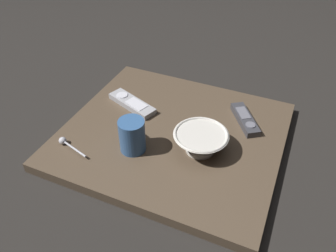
% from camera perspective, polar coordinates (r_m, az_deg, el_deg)
% --- Properties ---
extents(ground_plane, '(6.00, 6.00, 0.00)m').
position_cam_1_polar(ground_plane, '(1.07, 0.78, -2.21)').
color(ground_plane, black).
extents(table, '(0.66, 0.60, 0.03)m').
position_cam_1_polar(table, '(1.06, 0.79, -1.56)').
color(table, '#4C3D2D').
rests_on(table, ground).
extents(cereal_bowl, '(0.16, 0.16, 0.06)m').
position_cam_1_polar(cereal_bowl, '(0.96, 5.53, -2.49)').
color(cereal_bowl, beige).
rests_on(cereal_bowl, table).
extents(coffee_mug, '(0.10, 0.09, 0.10)m').
position_cam_1_polar(coffee_mug, '(0.96, -6.15, -1.54)').
color(coffee_mug, '#33598C').
rests_on(coffee_mug, table).
extents(teaspoon, '(0.11, 0.04, 0.02)m').
position_cam_1_polar(teaspoon, '(1.04, -16.99, -2.69)').
color(teaspoon, silver).
rests_on(teaspoon, table).
extents(tv_remote_near, '(0.12, 0.15, 0.02)m').
position_cam_1_polar(tv_remote_near, '(1.10, 12.90, 1.13)').
color(tv_remote_near, '#38383D').
rests_on(tv_remote_near, table).
extents(tv_remote_far, '(0.19, 0.12, 0.02)m').
position_cam_1_polar(tv_remote_far, '(1.15, -6.11, 3.83)').
color(tv_remote_far, '#9E9EA3').
rests_on(tv_remote_far, table).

